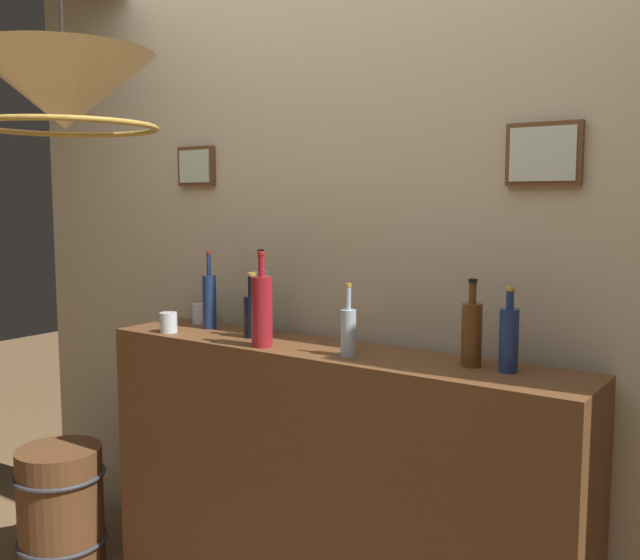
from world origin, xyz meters
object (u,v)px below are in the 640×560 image
liquor_bottle_rum (209,300)px  liquor_bottle_scotch (509,338)px  glass_tumbler_highball (201,314)px  wooden_barrel (61,507)px  liquor_bottle_mezcal (262,310)px  liquor_bottle_sherry (261,300)px  liquor_bottle_vodka (252,314)px  liquor_bottle_bourbon (472,332)px  pendant_lamp (64,93)px  liquor_bottle_whiskey (348,331)px  glass_tumbler_rocks (168,322)px

liquor_bottle_rum → liquor_bottle_scotch: (1.27, -0.02, -0.01)m
glass_tumbler_highball → wooden_barrel: glass_tumbler_highball is taller
liquor_bottle_rum → liquor_bottle_mezcal: (0.41, -0.16, 0.02)m
glass_tumbler_highball → liquor_bottle_sherry: bearing=-2.9°
glass_tumbler_highball → wooden_barrel: (-0.46, -0.40, -0.83)m
wooden_barrel → liquor_bottle_scotch: bearing=9.8°
liquor_bottle_vodka → liquor_bottle_bourbon: bearing=2.2°
glass_tumbler_highball → pendant_lamp: bearing=-67.2°
liquor_bottle_rum → liquor_bottle_whiskey: bearing=-8.8°
liquor_bottle_whiskey → liquor_bottle_rum: bearing=171.2°
liquor_bottle_whiskey → liquor_bottle_rum: liquor_bottle_rum is taller
liquor_bottle_mezcal → liquor_bottle_whiskey: bearing=7.1°
liquor_bottle_scotch → pendant_lamp: size_ratio=0.45×
liquor_bottle_mezcal → liquor_bottle_rum: bearing=158.8°
liquor_bottle_rum → pendant_lamp: pendant_lamp is taller
liquor_bottle_rum → liquor_bottle_scotch: bearing=-1.0°
liquor_bottle_whiskey → pendant_lamp: bearing=-123.3°
liquor_bottle_mezcal → glass_tumbler_highball: size_ratio=4.12×
liquor_bottle_whiskey → liquor_bottle_sherry: bearing=162.2°
liquor_bottle_rum → liquor_bottle_mezcal: bearing=-21.2°
liquor_bottle_bourbon → liquor_bottle_mezcal: bearing=-168.9°
liquor_bottle_whiskey → liquor_bottle_mezcal: liquor_bottle_mezcal is taller
liquor_bottle_bourbon → glass_tumbler_highball: size_ratio=3.36×
liquor_bottle_vodka → glass_tumbler_highball: 0.40m
pendant_lamp → wooden_barrel: (-0.84, 0.51, -1.61)m
liquor_bottle_rum → liquor_bottle_scotch: liquor_bottle_rum is taller
liquor_bottle_bourbon → liquor_bottle_rum: size_ratio=0.88×
glass_tumbler_rocks → wooden_barrel: bearing=-160.5°
liquor_bottle_bourbon → liquor_bottle_scotch: 0.12m
liquor_bottle_rum → pendant_lamp: size_ratio=0.55×
liquor_bottle_bourbon → wooden_barrel: bearing=-169.3°
liquor_bottle_whiskey → glass_tumbler_highball: (-0.86, 0.18, -0.05)m
liquor_bottle_rum → wooden_barrel: liquor_bottle_rum is taller
glass_tumbler_highball → pendant_lamp: pendant_lamp is taller
pendant_lamp → wooden_barrel: size_ratio=1.11×
liquor_bottle_sherry → wooden_barrel: liquor_bottle_sherry is taller
liquor_bottle_mezcal → glass_tumbler_highball: (-0.52, 0.23, -0.09)m
liquor_bottle_rum → glass_tumbler_rocks: liquor_bottle_rum is taller
liquor_bottle_bourbon → liquor_bottle_scotch: size_ratio=1.06×
liquor_bottle_whiskey → glass_tumbler_rocks: (-0.82, -0.04, -0.05)m
liquor_bottle_sherry → liquor_bottle_vodka: 0.11m
liquor_bottle_whiskey → glass_tumbler_rocks: liquor_bottle_whiskey is taller
liquor_bottle_sherry → liquor_bottle_whiskey: bearing=-17.8°
liquor_bottle_vodka → liquor_bottle_scotch: liquor_bottle_scotch is taller
liquor_bottle_bourbon → glass_tumbler_highball: bearing=176.3°
liquor_bottle_vodka → liquor_bottle_mezcal: bearing=-38.0°
liquor_bottle_scotch → pendant_lamp: (-1.00, -0.83, 0.72)m
liquor_bottle_whiskey → liquor_bottle_rum: (-0.75, 0.12, 0.03)m
liquor_bottle_vodka → liquor_bottle_mezcal: 0.18m
glass_tumbler_rocks → pendant_lamp: (0.34, -0.69, 0.78)m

